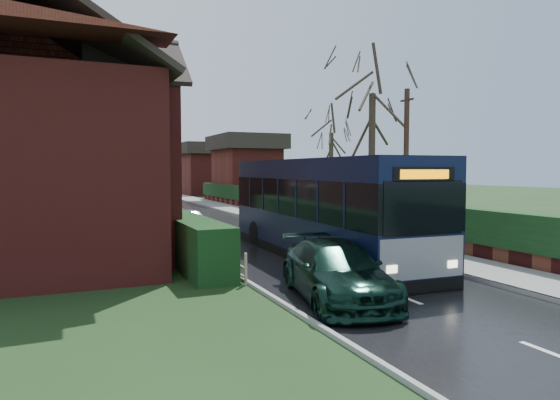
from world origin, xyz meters
name	(u,v)px	position (x,y,z in m)	size (l,w,h in m)	color
ground	(301,259)	(0.00, 0.00, 0.00)	(140.00, 140.00, 0.00)	#233F1B
road	(221,228)	(0.00, 10.00, 0.01)	(6.00, 100.00, 0.02)	black
pavement	(292,224)	(4.25, 10.00, 0.07)	(2.50, 100.00, 0.14)	slate
kerb_right	(273,225)	(3.05, 10.00, 0.07)	(0.12, 100.00, 0.14)	gray
kerb_left	(164,230)	(-3.05, 10.00, 0.05)	(0.12, 100.00, 0.10)	gray
front_hedge	(165,227)	(-3.90, 5.00, 0.80)	(1.20, 16.00, 1.60)	black
picket_fence	(183,234)	(-3.15, 5.00, 0.45)	(0.10, 16.00, 0.90)	tan
right_wall_hedge	(316,207)	(5.80, 10.00, 1.02)	(0.60, 50.00, 1.80)	maroon
brick_house	(34,138)	(-8.73, 4.78, 4.38)	(9.30, 14.60, 10.30)	maroon
bus	(321,209)	(0.80, -0.04, 1.77)	(3.06, 11.83, 3.57)	black
car_silver	(189,221)	(-2.08, 8.59, 0.64)	(1.51, 3.76, 1.28)	silver
car_green	(336,271)	(-1.60, -5.33, 0.71)	(1.98, 4.88, 1.41)	black
car_distant	(152,191)	(1.63, 43.76, 0.63)	(1.33, 3.81, 1.26)	black
bus_stop_sign	(429,209)	(3.20, -3.00, 1.92)	(0.09, 0.44, 2.91)	slate
telegraph_pole	(406,166)	(5.80, 1.65, 3.36)	(0.23, 0.86, 6.64)	#301D15
tree_right_near	(373,84)	(6.00, 4.56, 7.32)	(4.54, 4.54, 9.79)	#32271D
tree_right_far	(331,127)	(9.00, 13.96, 6.08)	(4.21, 4.21, 8.14)	#33291E
tree_house_side	(0,90)	(-10.41, 10.93, 6.90)	(4.07, 4.07, 9.24)	#33281E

